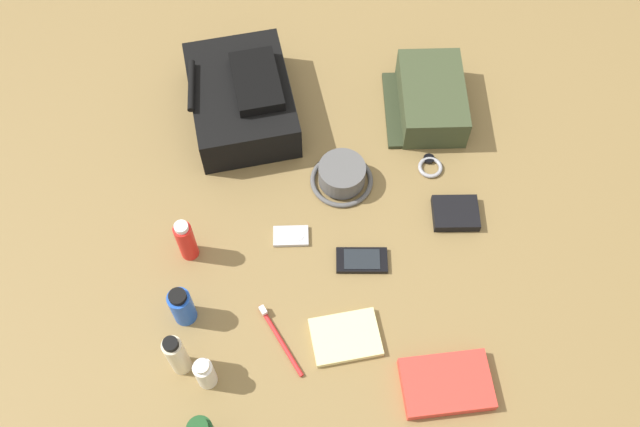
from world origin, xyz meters
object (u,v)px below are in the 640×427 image
object	(u,v)px
bucket_hat	(342,176)
media_player	(291,236)
sunscreen_spray	(186,240)
wristwatch	(430,166)
backpack	(242,99)
paperback_novel	(446,384)
toiletry_pouch	(430,99)
deodorant_spray	(182,306)
toothpaste_tube	(205,373)
cell_phone	(362,260)
toothbrush	(278,336)
lotion_bottle	(177,355)
notepad	(346,337)
wallet	(456,213)

from	to	relation	value
bucket_hat	media_player	distance (m)	0.20
sunscreen_spray	wristwatch	bearing A→B (deg)	-71.59
backpack	paperback_novel	distance (m)	0.87
toiletry_pouch	bucket_hat	bearing A→B (deg)	130.10
deodorant_spray	media_player	size ratio (longest dim) A/B	1.40
toothpaste_tube	cell_phone	xyz separation A→B (m)	(0.26, -0.36, -0.04)
toothpaste_tube	toothbrush	distance (m)	0.18
backpack	bucket_hat	world-z (taller)	backpack
toothpaste_tube	media_player	world-z (taller)	toothpaste_tube
bucket_hat	media_player	world-z (taller)	bucket_hat
toothpaste_tube	media_player	size ratio (longest dim) A/B	1.23
toiletry_pouch	paperback_novel	bearing A→B (deg)	175.06
bucket_hat	cell_phone	xyz separation A→B (m)	(-0.22, -0.03, -0.02)
lotion_bottle	notepad	xyz separation A→B (m)	(0.04, -0.36, -0.07)
toiletry_pouch	deodorant_spray	xyz separation A→B (m)	(-0.54, 0.63, 0.01)
media_player	wallet	size ratio (longest dim) A/B	0.78
lotion_bottle	wristwatch	size ratio (longest dim) A/B	2.16
paperback_novel	notepad	xyz separation A→B (m)	(0.12, 0.21, -0.00)
toiletry_pouch	wristwatch	world-z (taller)	toiletry_pouch
wristwatch	notepad	bearing A→B (deg)	150.07
backpack	toiletry_pouch	distance (m)	0.48
toiletry_pouch	bucket_hat	distance (m)	0.32
bucket_hat	wristwatch	world-z (taller)	bucket_hat
toothpaste_tube	notepad	world-z (taller)	toothpaste_tube
paperback_novel	wallet	distance (m)	0.42
media_player	backpack	bearing A→B (deg)	15.73
bucket_hat	lotion_bottle	bearing A→B (deg)	139.20
toiletry_pouch	toothbrush	size ratio (longest dim) A/B	1.51
toothbrush	wallet	size ratio (longest dim) A/B	1.55
wristwatch	backpack	bearing A→B (deg)	66.64
toothpaste_tube	lotion_bottle	bearing A→B (deg)	57.57
lotion_bottle	sunscreen_spray	world-z (taller)	lotion_bottle
bucket_hat	toothpaste_tube	bearing A→B (deg)	145.67
lotion_bottle	cell_phone	distance (m)	0.48
toothpaste_tube	media_player	bearing A→B (deg)	-30.34
cell_phone	toothbrush	distance (m)	0.27
cell_phone	notepad	xyz separation A→B (m)	(-0.19, 0.05, 0.00)
bucket_hat	paperback_novel	world-z (taller)	bucket_hat
lotion_bottle	wallet	xyz separation A→B (m)	(0.33, -0.65, -0.06)
paperback_novel	toothbrush	distance (m)	0.38
toothbrush	wallet	world-z (taller)	wallet
sunscreen_spray	wallet	world-z (taller)	sunscreen_spray
deodorant_spray	paperback_novel	world-z (taller)	deodorant_spray
toothpaste_tube	toothbrush	world-z (taller)	toothpaste_tube
deodorant_spray	backpack	bearing A→B (deg)	-14.25
backpack	notepad	world-z (taller)	backpack
backpack	sunscreen_spray	distance (m)	0.42
backpack	wristwatch	world-z (taller)	backpack
cell_phone	toothbrush	world-z (taller)	toothbrush
bucket_hat	deodorant_spray	bearing A→B (deg)	131.01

